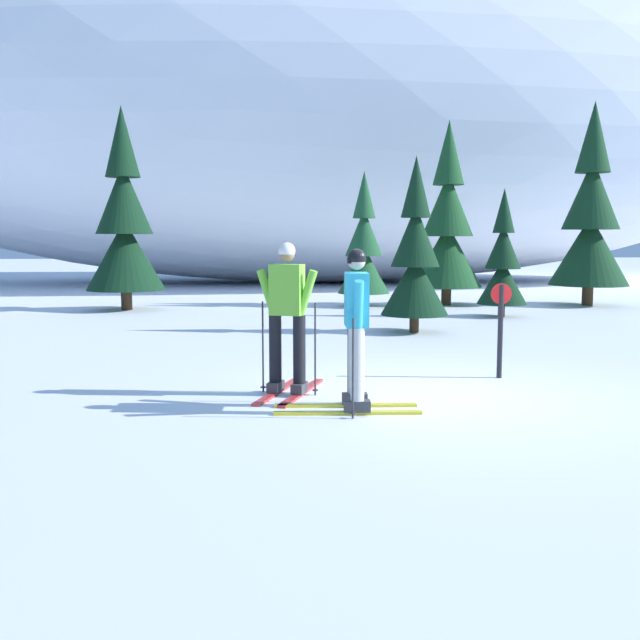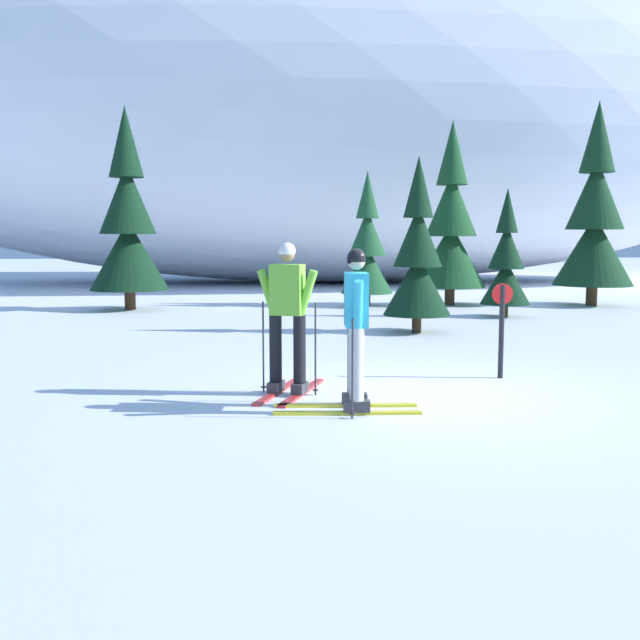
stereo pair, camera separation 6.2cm
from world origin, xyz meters
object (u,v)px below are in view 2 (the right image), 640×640
(pine_tree_center_left, at_px, (418,259))
(pine_tree_right, at_px, (506,263))
(pine_tree_center_right, at_px, (451,229))
(skier_lime_jacket, at_px, (288,316))
(trail_marker_post, at_px, (502,324))
(pine_tree_far_left, at_px, (128,226))
(pine_tree_left, at_px, (367,250))
(pine_tree_far_right, at_px, (595,221))
(skier_cyan_jacket, at_px, (355,326))

(pine_tree_center_left, xyz_separation_m, pine_tree_right, (2.72, 2.64, -0.18))
(pine_tree_center_left, xyz_separation_m, pine_tree_center_right, (2.20, 5.75, 0.68))
(skier_lime_jacket, xyz_separation_m, trail_marker_post, (2.89, 0.79, -0.22))
(skier_lime_jacket, bearing_deg, pine_tree_far_left, 109.32)
(pine_tree_left, xyz_separation_m, pine_tree_far_right, (6.34, -0.17, 0.81))
(pine_tree_left, xyz_separation_m, trail_marker_post, (0.30, -10.28, -0.81))
(pine_tree_center_left, bearing_deg, pine_tree_center_right, 69.08)
(pine_tree_center_right, relative_size, pine_tree_far_right, 0.91)
(skier_lime_jacket, height_order, pine_tree_left, pine_tree_left)
(skier_cyan_jacket, bearing_deg, pine_tree_center_right, 70.62)
(skier_lime_jacket, xyz_separation_m, pine_tree_right, (5.50, 8.20, 0.32))
(pine_tree_right, xyz_separation_m, trail_marker_post, (-2.61, -7.41, -0.55))
(skier_cyan_jacket, distance_m, pine_tree_left, 12.10)
(skier_cyan_jacket, distance_m, pine_tree_far_left, 12.47)
(pine_tree_center_left, bearing_deg, skier_cyan_jacket, -107.97)
(pine_tree_center_left, relative_size, pine_tree_center_right, 0.68)
(skier_lime_jacket, relative_size, pine_tree_left, 0.49)
(pine_tree_far_left, xyz_separation_m, pine_tree_right, (9.26, -2.51, -0.92))
(trail_marker_post, bearing_deg, pine_tree_center_left, 91.25)
(skier_lime_jacket, relative_size, pine_tree_center_right, 0.36)
(skier_cyan_jacket, xyz_separation_m, pine_tree_far_right, (8.23, 11.77, 1.42))
(skier_cyan_jacket, distance_m, pine_tree_center_left, 6.79)
(skier_cyan_jacket, height_order, trail_marker_post, skier_cyan_jacket)
(pine_tree_right, height_order, trail_marker_post, pine_tree_right)
(pine_tree_far_left, distance_m, pine_tree_center_left, 8.35)
(pine_tree_right, bearing_deg, pine_tree_center_left, -135.85)
(pine_tree_right, relative_size, pine_tree_far_right, 0.54)
(pine_tree_right, bearing_deg, trail_marker_post, -109.42)
(pine_tree_far_left, xyz_separation_m, pine_tree_center_right, (8.74, 0.61, -0.06))
(pine_tree_left, distance_m, pine_tree_center_right, 2.48)
(pine_tree_center_right, bearing_deg, trail_marker_post, -101.26)
(skier_cyan_jacket, distance_m, pine_tree_far_right, 14.43)
(pine_tree_left, relative_size, trail_marker_post, 2.89)
(pine_tree_center_right, bearing_deg, skier_lime_jacket, -113.79)
(pine_tree_left, xyz_separation_m, pine_tree_right, (2.91, -2.87, -0.27))
(skier_lime_jacket, distance_m, pine_tree_right, 9.88)
(pine_tree_far_left, xyz_separation_m, pine_tree_left, (6.35, 0.36, -0.66))
(skier_lime_jacket, height_order, pine_tree_far_right, pine_tree_far_right)
(skier_cyan_jacket, distance_m, skier_lime_jacket, 1.12)
(skier_cyan_jacket, relative_size, pine_tree_right, 0.58)
(skier_cyan_jacket, height_order, pine_tree_right, pine_tree_right)
(pine_tree_far_left, relative_size, pine_tree_left, 1.42)
(pine_tree_left, height_order, pine_tree_center_left, pine_tree_left)
(pine_tree_far_left, bearing_deg, pine_tree_center_right, 3.97)
(skier_cyan_jacket, xyz_separation_m, pine_tree_left, (1.90, 11.94, 0.61))
(pine_tree_center_right, bearing_deg, pine_tree_far_right, -6.00)
(skier_cyan_jacket, relative_size, pine_tree_far_right, 0.31)
(skier_cyan_jacket, xyz_separation_m, pine_tree_far_left, (-4.45, 11.58, 1.27))
(skier_cyan_jacket, height_order, pine_tree_far_left, pine_tree_far_left)
(skier_lime_jacket, distance_m, pine_tree_left, 11.38)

